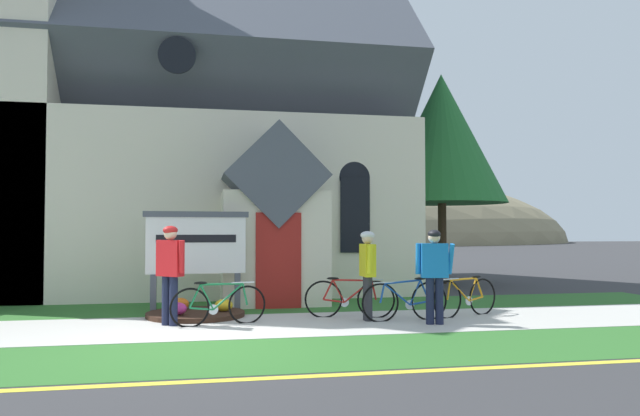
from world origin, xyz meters
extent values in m
plane|color=#333335|center=(0.00, 4.00, 0.00)|extent=(140.00, 140.00, 0.00)
cube|color=#B7B5AD|center=(-0.49, 1.70, 0.01)|extent=(32.00, 2.78, 0.01)
cube|color=#2D6628|center=(-0.49, -0.89, 0.00)|extent=(32.00, 2.39, 0.01)
cube|color=#2D6628|center=(-0.49, 4.33, 0.00)|extent=(24.00, 2.48, 0.01)
cube|color=yellow|center=(-0.49, -2.23, 0.00)|extent=(28.00, 0.16, 0.01)
cube|color=beige|center=(-0.49, 10.66, 2.33)|extent=(12.59, 10.19, 4.66)
cube|color=#4C515B|center=(-0.49, 10.66, 6.46)|extent=(13.09, 10.38, 10.38)
cube|color=beige|center=(1.78, 4.77, 1.30)|extent=(2.40, 1.60, 2.60)
cube|color=#4C515B|center=(1.78, 4.77, 2.95)|extent=(2.40, 1.80, 2.40)
cube|color=maroon|center=(1.78, 3.95, 1.05)|extent=(1.00, 0.06, 2.10)
cube|color=black|center=(3.92, 5.54, 2.10)|extent=(0.76, 0.06, 1.90)
cone|color=black|center=(3.92, 5.54, 3.05)|extent=(0.80, 0.06, 0.80)
cylinder|color=black|center=(-0.49, 5.54, 5.92)|extent=(0.90, 0.06, 0.90)
cube|color=#474C56|center=(-0.84, 3.53, 0.41)|extent=(0.12, 0.12, 0.81)
cube|color=#474C56|center=(0.87, 3.61, 0.41)|extent=(0.12, 0.12, 0.81)
cube|color=white|center=(0.02, 3.57, 1.40)|extent=(2.04, 0.17, 1.17)
cube|color=#474C56|center=(0.02, 3.57, 2.04)|extent=(2.16, 0.22, 0.12)
cube|color=black|center=(0.02, 3.53, 1.54)|extent=(1.63, 0.08, 0.16)
cylinder|color=#382319|center=(0.02, 2.99, 0.05)|extent=(1.93, 1.93, 0.10)
ellipsoid|color=gold|center=(0.56, 2.99, 0.22)|extent=(0.36, 0.36, 0.24)
ellipsoid|color=orange|center=(-0.30, 3.38, 0.22)|extent=(0.36, 0.36, 0.24)
ellipsoid|color=#CC338C|center=(-0.33, 2.60, 0.22)|extent=(0.36, 0.36, 0.24)
torus|color=black|center=(2.48, 2.43, 0.35)|extent=(0.73, 0.21, 0.74)
torus|color=black|center=(3.48, 2.19, 0.35)|extent=(0.73, 0.21, 0.74)
cylinder|color=#A51E19|center=(3.14, 2.27, 0.51)|extent=(0.55, 0.17, 0.46)
cylinder|color=#A51E19|center=(3.03, 2.29, 0.73)|extent=(0.75, 0.21, 0.05)
cylinder|color=#A51E19|center=(2.77, 2.36, 0.52)|extent=(0.26, 0.10, 0.45)
cylinder|color=#A51E19|center=(2.68, 2.38, 0.33)|extent=(0.41, 0.13, 0.09)
cylinder|color=#A51E19|center=(2.57, 2.41, 0.55)|extent=(0.22, 0.09, 0.40)
cylinder|color=#A51E19|center=(3.44, 2.20, 0.54)|extent=(0.12, 0.06, 0.38)
ellipsoid|color=black|center=(2.66, 2.38, 0.77)|extent=(0.25, 0.13, 0.05)
cylinder|color=silver|center=(3.40, 2.21, 0.75)|extent=(0.43, 0.13, 0.03)
cylinder|color=silver|center=(2.88, 2.33, 0.30)|extent=(0.18, 0.06, 0.18)
torus|color=black|center=(-0.08, 1.71, 0.34)|extent=(0.70, 0.21, 0.71)
torus|color=black|center=(0.95, 1.96, 0.34)|extent=(0.70, 0.21, 0.71)
cylinder|color=#19723F|center=(0.60, 1.87, 0.51)|extent=(0.57, 0.17, 0.47)
cylinder|color=#19723F|center=(0.49, 1.85, 0.74)|extent=(0.77, 0.22, 0.05)
cylinder|color=#19723F|center=(0.22, 1.78, 0.52)|extent=(0.27, 0.10, 0.47)
cylinder|color=#19723F|center=(0.13, 1.76, 0.31)|extent=(0.42, 0.14, 0.09)
cylinder|color=#19723F|center=(0.01, 1.73, 0.54)|extent=(0.23, 0.09, 0.42)
cylinder|color=#19723F|center=(0.91, 1.95, 0.54)|extent=(0.13, 0.06, 0.40)
ellipsoid|color=black|center=(0.11, 1.75, 0.77)|extent=(0.25, 0.14, 0.05)
cylinder|color=silver|center=(0.87, 1.94, 0.75)|extent=(0.43, 0.13, 0.03)
cylinder|color=silver|center=(0.33, 1.81, 0.29)|extent=(0.18, 0.06, 0.18)
torus|color=black|center=(4.40, 1.74, 0.35)|extent=(0.74, 0.10, 0.74)
torus|color=black|center=(3.40, 1.65, 0.35)|extent=(0.74, 0.10, 0.74)
cylinder|color=#194CA5|center=(3.74, 1.68, 0.51)|extent=(0.54, 0.08, 0.44)
cylinder|color=#194CA5|center=(3.85, 1.69, 0.74)|extent=(0.74, 0.10, 0.09)
cylinder|color=#194CA5|center=(4.11, 1.72, 0.53)|extent=(0.25, 0.06, 0.48)
cylinder|color=#194CA5|center=(4.20, 1.72, 0.33)|extent=(0.41, 0.07, 0.09)
cylinder|color=#194CA5|center=(4.31, 1.73, 0.56)|extent=(0.22, 0.05, 0.42)
cylinder|color=#194CA5|center=(3.44, 1.66, 0.53)|extent=(0.12, 0.05, 0.36)
ellipsoid|color=black|center=(4.22, 1.73, 0.79)|extent=(0.25, 0.10, 0.05)
cylinder|color=silver|center=(3.48, 1.66, 0.73)|extent=(0.44, 0.07, 0.03)
cylinder|color=silver|center=(4.00, 1.71, 0.30)|extent=(0.18, 0.04, 0.18)
torus|color=black|center=(5.73, 2.21, 0.36)|extent=(0.71, 0.31, 0.75)
torus|color=black|center=(4.82, 1.84, 0.36)|extent=(0.71, 0.31, 0.75)
cylinder|color=orange|center=(5.13, 1.97, 0.52)|extent=(0.51, 0.23, 0.46)
cylinder|color=orange|center=(5.23, 2.01, 0.74)|extent=(0.69, 0.31, 0.04)
cylinder|color=orange|center=(5.47, 2.11, 0.53)|extent=(0.24, 0.13, 0.46)
cylinder|color=orange|center=(5.55, 2.14, 0.33)|extent=(0.38, 0.18, 0.09)
cylinder|color=orange|center=(5.65, 2.18, 0.55)|extent=(0.21, 0.11, 0.40)
cylinder|color=orange|center=(4.85, 1.86, 0.55)|extent=(0.12, 0.08, 0.39)
ellipsoid|color=black|center=(5.57, 2.15, 0.78)|extent=(0.25, 0.16, 0.05)
cylinder|color=silver|center=(4.89, 1.87, 0.76)|extent=(0.42, 0.19, 0.03)
cylinder|color=silver|center=(5.37, 2.07, 0.30)|extent=(0.17, 0.09, 0.18)
cylinder|color=#2D2D33|center=(3.21, 1.76, 0.42)|extent=(0.15, 0.15, 0.84)
cylinder|color=#2D2D33|center=(3.20, 1.87, 0.42)|extent=(0.15, 0.15, 0.84)
cube|color=yellow|center=(3.21, 1.82, 1.15)|extent=(0.20, 0.47, 0.61)
sphere|color=beige|center=(3.21, 1.82, 1.56)|extent=(0.22, 0.22, 0.22)
ellipsoid|color=silver|center=(3.21, 1.82, 1.62)|extent=(0.27, 0.23, 0.15)
cylinder|color=yellow|center=(3.17, 1.53, 1.18)|extent=(0.09, 0.17, 0.56)
cylinder|color=yellow|center=(3.24, 2.10, 1.18)|extent=(0.09, 0.19, 0.56)
cylinder|color=#191E38|center=(-0.36, 1.88, 0.44)|extent=(0.15, 0.15, 0.89)
cylinder|color=#191E38|center=(-0.50, 1.99, 0.44)|extent=(0.15, 0.15, 0.89)
cube|color=red|center=(-0.43, 1.93, 1.21)|extent=(0.51, 0.47, 0.65)
sphere|color=beige|center=(-0.43, 1.93, 1.65)|extent=(0.23, 0.23, 0.23)
ellipsoid|color=red|center=(-0.43, 1.93, 1.71)|extent=(0.37, 0.37, 0.16)
cylinder|color=red|center=(-0.23, 1.71, 1.24)|extent=(0.09, 0.15, 0.59)
cylinder|color=red|center=(-0.64, 2.16, 1.24)|extent=(0.09, 0.20, 0.59)
cylinder|color=#191E38|center=(4.36, 1.13, 0.43)|extent=(0.15, 0.15, 0.85)
cylinder|color=#191E38|center=(4.19, 1.16, 0.43)|extent=(0.15, 0.15, 0.85)
cube|color=blue|center=(4.28, 1.15, 1.16)|extent=(0.51, 0.29, 0.62)
sphere|color=beige|center=(4.28, 1.15, 1.58)|extent=(0.22, 0.22, 0.22)
ellipsoid|color=black|center=(4.28, 1.15, 1.64)|extent=(0.28, 0.31, 0.15)
cylinder|color=blue|center=(4.55, 1.05, 1.19)|extent=(0.09, 0.23, 0.56)
cylinder|color=blue|center=(4.00, 1.24, 1.19)|extent=(0.09, 0.12, 0.56)
cylinder|color=#3D2D1E|center=(7.75, 9.14, 1.29)|extent=(0.27, 0.27, 2.58)
cone|color=#23662D|center=(7.75, 9.14, 4.69)|extent=(4.16, 4.16, 4.21)
ellipsoid|color=#847A5B|center=(4.39, 73.43, 0.00)|extent=(94.94, 51.04, 22.47)
camera|label=1|loc=(0.10, -9.28, 1.71)|focal=34.05mm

